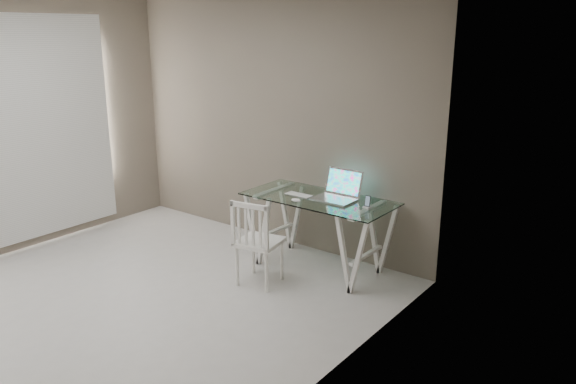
# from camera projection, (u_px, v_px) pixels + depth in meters

# --- Properties ---
(room) EXTENTS (4.50, 4.52, 2.71)m
(room) POSITION_uv_depth(u_px,v_px,m) (88.00, 111.00, 4.41)
(room) COLOR #B6B3AF
(room) RESTS_ON ground
(desk) EXTENTS (1.50, 0.70, 0.75)m
(desk) POSITION_uv_depth(u_px,v_px,m) (318.00, 233.00, 5.60)
(desk) COLOR silver
(desk) RESTS_ON ground
(chair) EXTENTS (0.46, 0.46, 0.85)m
(chair) POSITION_uv_depth(u_px,v_px,m) (256.00, 239.00, 5.20)
(chair) COLOR white
(chair) RESTS_ON ground
(laptop) EXTENTS (0.40, 0.35, 0.28)m
(laptop) POSITION_uv_depth(u_px,v_px,m) (338.00, 192.00, 5.46)
(laptop) COLOR silver
(laptop) RESTS_ON desk
(keyboard) EXTENTS (0.29, 0.13, 0.01)m
(keyboard) POSITION_uv_depth(u_px,v_px,m) (299.00, 195.00, 5.58)
(keyboard) COLOR silver
(keyboard) RESTS_ON desk
(mouse) EXTENTS (0.10, 0.06, 0.03)m
(mouse) POSITION_uv_depth(u_px,v_px,m) (296.00, 200.00, 5.37)
(mouse) COLOR white
(mouse) RESTS_ON desk
(phone_dock) EXTENTS (0.06, 0.06, 0.12)m
(phone_dock) POSITION_uv_depth(u_px,v_px,m) (367.00, 205.00, 5.18)
(phone_dock) COLOR white
(phone_dock) RESTS_ON desk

